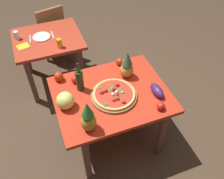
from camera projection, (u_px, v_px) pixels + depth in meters
name	position (u px, v px, depth m)	size (l,w,h in m)	color
ground_plane	(111.00, 135.00, 2.95)	(10.00, 10.00, 0.00)	#4C3828
display_table	(111.00, 99.00, 2.49)	(1.12, 0.90, 0.73)	brown
background_table	(49.00, 46.00, 3.18)	(0.85, 0.75, 0.73)	brown
dining_chair	(50.00, 29.00, 3.69)	(0.48, 0.48, 0.85)	olive
pizza_board	(114.00, 96.00, 2.39)	(0.45, 0.45, 0.03)	olive
pizza	(114.00, 94.00, 2.36)	(0.41, 0.41, 0.06)	tan
wine_bottle	(80.00, 80.00, 2.38)	(0.08, 0.08, 0.33)	#1F3617
pineapple_left	(88.00, 118.00, 2.03)	(0.13, 0.13, 0.33)	#BE8728
pineapple_right	(127.00, 66.00, 2.50)	(0.14, 0.14, 0.31)	#BF8638
melon	(65.00, 101.00, 2.25)	(0.17, 0.17, 0.17)	#E0DE6E
bell_pepper	(59.00, 77.00, 2.52)	(0.10, 0.10, 0.11)	red
eggplant	(157.00, 90.00, 2.39)	(0.20, 0.09, 0.09)	#3D2057
tomato_at_corner	(75.00, 79.00, 2.51)	(0.08, 0.08, 0.08)	red
tomato_beside_pepper	(119.00, 62.00, 2.70)	(0.08, 0.08, 0.08)	red
tomato_near_board	(161.00, 106.00, 2.26)	(0.08, 0.08, 0.08)	red
drinking_glass_juice	(59.00, 43.00, 2.92)	(0.06, 0.06, 0.11)	gold
drinking_glass_water	(17.00, 35.00, 3.04)	(0.06, 0.06, 0.10)	silver
dinner_plate	(42.00, 37.00, 3.09)	(0.22, 0.22, 0.02)	white
fork_utensil	(30.00, 39.00, 3.06)	(0.02, 0.18, 0.01)	silver
knife_utensil	(53.00, 35.00, 3.13)	(0.02, 0.18, 0.01)	silver
napkin_folded	(23.00, 46.00, 2.96)	(0.14, 0.12, 0.01)	yellow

